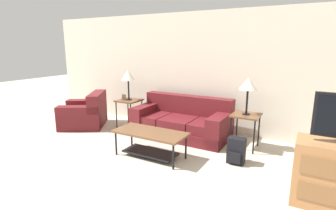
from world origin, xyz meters
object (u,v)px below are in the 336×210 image
object	(u,v)px
armchair	(85,114)
coffee_table	(150,138)
couch	(182,122)
table_lamp_right	(248,84)
side_table_left	(129,103)
side_table_right	(246,118)
table_lamp_left	(128,76)
backpack	(236,151)

from	to	relation	value
armchair	coffee_table	bearing A→B (deg)	-17.83
couch	table_lamp_right	size ratio (longest dim) A/B	2.97
side_table_left	side_table_right	distance (m)	2.68
couch	table_lamp_left	world-z (taller)	table_lamp_left
armchair	couch	bearing A→B (deg)	12.57
coffee_table	side_table_right	world-z (taller)	side_table_right
coffee_table	side_table_left	distance (m)	1.84
coffee_table	table_lamp_left	size ratio (longest dim) A/B	1.85
couch	side_table_left	distance (m)	1.37
side_table_left	side_table_right	world-z (taller)	same
backpack	side_table_left	bearing A→B (deg)	164.99
table_lamp_right	couch	bearing A→B (deg)	177.44
armchair	table_lamp_left	bearing A→B (deg)	25.18
backpack	coffee_table	bearing A→B (deg)	-160.52
couch	side_table_right	world-z (taller)	couch
armchair	table_lamp_right	xyz separation A→B (m)	(3.65, 0.46, 0.92)
table_lamp_right	backpack	world-z (taller)	table_lamp_right
couch	table_lamp_right	distance (m)	1.62
couch	table_lamp_right	bearing A→B (deg)	-2.56
coffee_table	table_lamp_left	distance (m)	2.02
side_table_right	backpack	world-z (taller)	side_table_right
table_lamp_left	table_lamp_right	xyz separation A→B (m)	(2.68, 0.00, 0.00)
table_lamp_right	backpack	xyz separation A→B (m)	(0.04, -0.73, -0.99)
side_table_right	table_lamp_right	distance (m)	0.63
table_lamp_left	coffee_table	bearing A→B (deg)	-41.35
coffee_table	couch	bearing A→B (deg)	91.38
couch	side_table_left	size ratio (longest dim) A/B	3.11
couch	armchair	bearing A→B (deg)	-167.43
couch	backpack	xyz separation A→B (m)	(1.38, -0.79, -0.08)
coffee_table	side_table_left	xyz separation A→B (m)	(-1.37, 1.21, 0.24)
table_lamp_left	table_lamp_right	world-z (taller)	same
armchair	backpack	xyz separation A→B (m)	(3.69, -0.27, -0.07)
side_table_left	table_lamp_left	distance (m)	0.63
table_lamp_right	armchair	bearing A→B (deg)	-172.89
side_table_left	table_lamp_left	size ratio (longest dim) A/B	0.96
couch	coffee_table	xyz separation A→B (m)	(0.03, -1.27, 0.05)
coffee_table	side_table_right	distance (m)	1.80
couch	side_table_right	xyz separation A→B (m)	(1.34, -0.06, 0.28)
armchair	table_lamp_right	size ratio (longest dim) A/B	1.96
couch	armchair	xyz separation A→B (m)	(-2.31, -0.52, -0.01)
coffee_table	side_table_right	size ratio (longest dim) A/B	1.93
side_table_left	table_lamp_right	bearing A→B (deg)	-0.00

